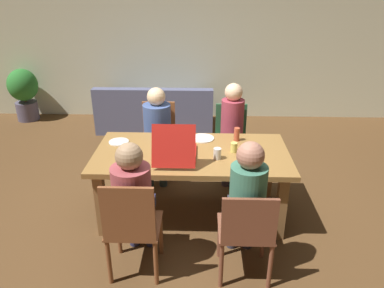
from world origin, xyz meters
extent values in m
plane|color=#55381E|center=(0.00, 0.00, 0.00)|extent=(20.00, 20.00, 0.00)
cube|color=beige|center=(0.00, 3.21, 1.38)|extent=(7.75, 0.12, 2.76)
cube|color=olive|center=(0.00, 0.00, 0.73)|extent=(1.99, 1.00, 0.05)
cube|color=olive|center=(-0.88, -0.38, 0.35)|extent=(0.09, 0.09, 0.70)
cube|color=olive|center=(0.88, -0.38, 0.35)|extent=(0.09, 0.09, 0.70)
cube|color=olive|center=(-0.88, 0.38, 0.35)|extent=(0.09, 0.09, 0.70)
cube|color=olive|center=(0.88, 0.38, 0.35)|extent=(0.09, 0.09, 0.70)
cylinder|color=#9D592F|center=(-0.27, 0.70, 0.22)|extent=(0.04, 0.04, 0.45)
cylinder|color=#9D592F|center=(-0.65, 0.70, 0.22)|extent=(0.04, 0.04, 0.45)
cylinder|color=#9D592F|center=(-0.27, 1.06, 0.22)|extent=(0.04, 0.04, 0.45)
cylinder|color=#9D592F|center=(-0.65, 1.06, 0.22)|extent=(0.04, 0.04, 0.45)
cube|color=#9D592F|center=(-0.46, 0.88, 0.46)|extent=(0.44, 0.41, 0.02)
cube|color=#9D592F|center=(-0.46, 1.07, 0.70)|extent=(0.42, 0.03, 0.47)
cylinder|color=#314347|center=(-0.37, 0.58, 0.23)|extent=(0.10, 0.10, 0.47)
cylinder|color=#314347|center=(-0.55, 0.58, 0.23)|extent=(0.10, 0.10, 0.47)
cube|color=#314347|center=(-0.46, 0.72, 0.52)|extent=(0.31, 0.31, 0.11)
cylinder|color=#425A96|center=(-0.46, 0.88, 0.74)|extent=(0.35, 0.35, 0.45)
sphere|color=beige|center=(-0.46, 0.88, 1.06)|extent=(0.23, 0.23, 0.23)
cylinder|color=#2B613B|center=(0.65, 0.72, 0.22)|extent=(0.05, 0.05, 0.45)
cylinder|color=#2B613B|center=(0.30, 0.72, 0.22)|extent=(0.05, 0.05, 0.45)
cylinder|color=#2B613B|center=(0.65, 1.08, 0.22)|extent=(0.05, 0.05, 0.45)
cylinder|color=#2B613B|center=(0.30, 1.08, 0.22)|extent=(0.05, 0.05, 0.45)
cube|color=#2B613B|center=(0.48, 0.90, 0.46)|extent=(0.42, 0.42, 0.02)
cube|color=#2B613B|center=(0.48, 1.09, 0.69)|extent=(0.40, 0.03, 0.44)
cylinder|color=#423B4E|center=(0.55, 0.61, 0.23)|extent=(0.10, 0.10, 0.47)
cylinder|color=#423B4E|center=(0.41, 0.61, 0.23)|extent=(0.10, 0.10, 0.47)
cube|color=#423B4E|center=(0.48, 0.75, 0.52)|extent=(0.25, 0.30, 0.11)
cylinder|color=#A13949|center=(0.48, 0.90, 0.77)|extent=(0.28, 0.28, 0.51)
sphere|color=beige|center=(0.48, 0.90, 1.12)|extent=(0.22, 0.22, 0.22)
cylinder|color=brown|center=(0.28, -0.68, 0.22)|extent=(0.04, 0.04, 0.45)
cylinder|color=brown|center=(0.68, -0.68, 0.22)|extent=(0.04, 0.04, 0.45)
cylinder|color=brown|center=(0.28, -1.05, 0.22)|extent=(0.04, 0.04, 0.45)
cylinder|color=brown|center=(0.68, -1.05, 0.22)|extent=(0.04, 0.04, 0.45)
cube|color=brown|center=(0.48, -0.86, 0.46)|extent=(0.45, 0.42, 0.02)
cube|color=brown|center=(0.48, -1.06, 0.67)|extent=(0.43, 0.03, 0.41)
cylinder|color=#34313F|center=(0.40, -0.54, 0.23)|extent=(0.10, 0.10, 0.47)
cylinder|color=#34313F|center=(0.55, -0.54, 0.23)|extent=(0.10, 0.10, 0.47)
cube|color=#34313F|center=(0.48, -0.69, 0.52)|extent=(0.27, 0.35, 0.11)
cylinder|color=#3D765F|center=(0.48, -0.86, 0.78)|extent=(0.30, 0.30, 0.53)
sphere|color=#AD735D|center=(0.48, -0.86, 1.14)|extent=(0.22, 0.22, 0.22)
cylinder|color=brown|center=(-0.66, -0.66, 0.22)|extent=(0.04, 0.04, 0.45)
cylinder|color=brown|center=(-0.26, -0.66, 0.22)|extent=(0.04, 0.04, 0.45)
cylinder|color=brown|center=(-0.66, -1.04, 0.22)|extent=(0.04, 0.04, 0.45)
cylinder|color=brown|center=(-0.26, -1.04, 0.22)|extent=(0.04, 0.04, 0.45)
cube|color=brown|center=(-0.46, -0.85, 0.46)|extent=(0.45, 0.43, 0.02)
cube|color=brown|center=(-0.46, -1.05, 0.71)|extent=(0.42, 0.03, 0.49)
cylinder|color=#2C2C4C|center=(-0.54, -0.53, 0.23)|extent=(0.10, 0.10, 0.47)
cylinder|color=#2C2C4C|center=(-0.38, -0.53, 0.23)|extent=(0.10, 0.10, 0.47)
cube|color=#2C2C4C|center=(-0.46, -0.68, 0.52)|extent=(0.29, 0.33, 0.11)
cylinder|color=#A1454B|center=(-0.46, -0.85, 0.77)|extent=(0.32, 0.32, 0.50)
sphere|color=#A17F5E|center=(-0.46, -0.85, 1.11)|extent=(0.22, 0.22, 0.22)
cube|color=#B21B14|center=(-0.16, -0.06, 0.77)|extent=(0.40, 0.40, 0.03)
cylinder|color=gold|center=(-0.16, -0.06, 0.79)|extent=(0.36, 0.36, 0.01)
cube|color=#B21B14|center=(-0.16, -0.34, 0.97)|extent=(0.40, 0.16, 0.38)
cylinder|color=white|center=(0.11, 0.34, 0.76)|extent=(0.26, 0.26, 0.01)
cylinder|color=white|center=(-0.80, 0.21, 0.76)|extent=(0.21, 0.21, 0.01)
cylinder|color=silver|center=(0.26, -0.15, 0.81)|extent=(0.08, 0.08, 0.11)
cylinder|color=silver|center=(0.49, -0.17, 0.80)|extent=(0.08, 0.08, 0.10)
cylinder|color=#BA4D34|center=(0.48, 0.30, 0.83)|extent=(0.06, 0.06, 0.15)
cylinder|color=#DACB60|center=(0.43, 0.02, 0.80)|extent=(0.07, 0.07, 0.10)
cube|color=slate|center=(-0.69, 2.57, 0.19)|extent=(1.93, 0.87, 0.39)
cube|color=slate|center=(-0.69, 2.21, 0.58)|extent=(1.93, 0.16, 0.39)
cube|color=slate|center=(-1.56, 2.57, 0.48)|extent=(0.20, 0.82, 0.18)
cube|color=slate|center=(0.17, 2.57, 0.48)|extent=(0.20, 0.82, 0.18)
cylinder|color=#534C61|center=(-3.09, 2.86, 0.17)|extent=(0.38, 0.38, 0.33)
cylinder|color=brown|center=(-3.09, 2.86, 0.39)|extent=(0.05, 0.05, 0.11)
ellipsoid|color=#2A742D|center=(-3.09, 2.86, 0.65)|extent=(0.52, 0.52, 0.57)
camera|label=1|loc=(0.11, -3.38, 2.38)|focal=34.23mm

